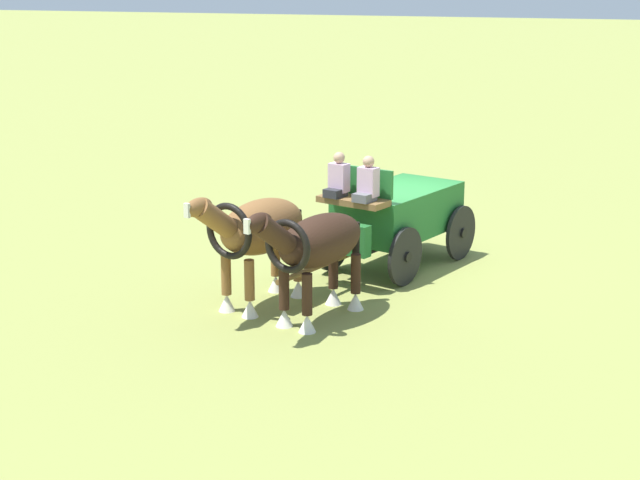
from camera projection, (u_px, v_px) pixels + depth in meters
The scene contains 4 objects.
ground_plane at pixel (397, 264), 20.86m from camera, with size 220.00×220.00×0.00m, color olive.
show_wagon at pixel (394, 213), 20.43m from camera, with size 5.72×2.71×2.57m.
draft_horse_near at pixel (316, 245), 17.22m from camera, with size 3.05×1.46×2.22m.
draft_horse_off at pixel (258, 231), 17.95m from camera, with size 3.00×1.53×2.29m.
Camera 1 is at (19.43, 5.02, 5.93)m, focal length 56.45 mm.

